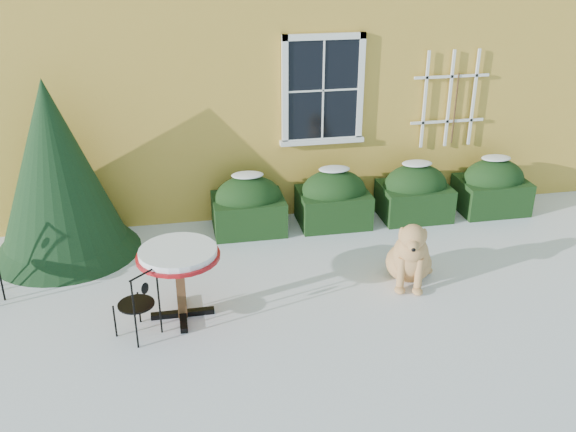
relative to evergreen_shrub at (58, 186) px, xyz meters
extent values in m
plane|color=white|center=(2.90, -2.35, -0.98)|extent=(80.00, 80.00, 0.00)
cube|color=black|center=(3.80, 0.61, 0.99)|extent=(1.05, 0.03, 1.45)
cube|color=white|center=(3.80, 0.60, 1.76)|extent=(1.23, 0.06, 0.09)
cube|color=white|center=(3.80, 0.60, 0.22)|extent=(1.23, 0.06, 0.09)
cube|color=white|center=(3.23, 0.60, 0.99)|extent=(0.09, 0.06, 1.63)
cube|color=white|center=(4.37, 0.60, 0.99)|extent=(0.09, 0.06, 1.63)
cube|color=white|center=(3.80, 0.59, 0.99)|extent=(0.02, 0.02, 1.45)
cube|color=white|center=(3.80, 0.59, 0.99)|extent=(1.05, 0.02, 0.02)
cube|color=white|center=(3.80, 0.60, 0.22)|extent=(1.29, 0.14, 0.07)
cube|color=white|center=(5.40, 0.59, 0.77)|extent=(0.04, 0.03, 1.50)
cube|color=white|center=(5.80, 0.59, 0.77)|extent=(0.04, 0.03, 1.50)
cube|color=white|center=(6.20, 0.59, 0.77)|extent=(0.04, 0.03, 1.50)
cube|color=white|center=(5.80, 0.59, 0.42)|extent=(1.20, 0.03, 0.04)
cube|color=white|center=(5.80, 0.59, 1.12)|extent=(1.20, 0.03, 0.04)
cylinder|color=#472D19|center=(5.90, 0.57, 0.62)|extent=(0.02, 0.02, 1.10)
cube|color=black|center=(2.60, 0.20, -0.72)|extent=(1.05, 0.80, 0.52)
ellipsoid|color=black|center=(2.60, 0.20, -0.46)|extent=(1.00, 0.72, 0.67)
ellipsoid|color=white|center=(2.60, 0.20, -0.10)|extent=(0.47, 0.32, 0.06)
cube|color=black|center=(3.90, 0.20, -0.72)|extent=(1.05, 0.80, 0.52)
ellipsoid|color=black|center=(3.90, 0.20, -0.46)|extent=(1.00, 0.72, 0.67)
ellipsoid|color=white|center=(3.90, 0.20, -0.10)|extent=(0.47, 0.32, 0.06)
cube|color=black|center=(5.20, 0.20, -0.72)|extent=(1.05, 0.80, 0.52)
ellipsoid|color=black|center=(5.20, 0.20, -0.46)|extent=(1.00, 0.72, 0.67)
ellipsoid|color=white|center=(5.20, 0.20, -0.10)|extent=(0.47, 0.32, 0.06)
cube|color=black|center=(6.50, 0.20, -0.72)|extent=(1.05, 0.80, 0.52)
ellipsoid|color=black|center=(6.50, 0.20, -0.46)|extent=(1.00, 0.72, 0.67)
ellipsoid|color=white|center=(6.50, 0.20, -0.10)|extent=(0.47, 0.32, 0.06)
cone|color=black|center=(0.00, 0.00, -0.40)|extent=(2.02, 2.02, 1.17)
cone|color=black|center=(0.00, 0.00, 0.24)|extent=(1.81, 1.81, 2.45)
cube|color=black|center=(1.52, -1.96, -0.95)|extent=(0.74, 0.08, 0.06)
cube|color=black|center=(1.52, -1.96, -0.95)|extent=(0.08, 0.74, 0.06)
cube|color=brown|center=(1.52, -1.96, -0.59)|extent=(0.11, 0.11, 0.79)
cylinder|color=#A00D12|center=(1.52, -1.96, -0.19)|extent=(0.95, 0.95, 0.04)
cylinder|color=white|center=(1.52, -1.96, -0.14)|extent=(0.88, 0.88, 0.07)
cylinder|color=black|center=(1.03, -1.99, -0.79)|extent=(0.02, 0.02, 0.40)
cylinder|color=black|center=(0.77, -2.24, -0.79)|extent=(0.02, 0.02, 0.40)
cylinder|color=black|center=(1.27, -2.25, -0.79)|extent=(0.02, 0.02, 0.40)
cylinder|color=black|center=(1.01, -2.49, -0.79)|extent=(0.02, 0.02, 0.40)
cylinder|color=black|center=(1.02, -2.24, -0.59)|extent=(0.41, 0.41, 0.02)
cylinder|color=black|center=(1.27, -2.25, -0.37)|extent=(0.02, 0.02, 0.44)
cylinder|color=black|center=(1.01, -2.49, -0.37)|extent=(0.02, 0.02, 0.44)
cylinder|color=black|center=(1.14, -2.37, -0.15)|extent=(0.30, 0.28, 0.02)
ellipsoid|color=black|center=(1.14, -2.37, -0.32)|extent=(0.10, 0.09, 0.14)
cylinder|color=black|center=(-0.61, -1.20, -0.76)|extent=(0.02, 0.02, 0.46)
ellipsoid|color=tan|center=(4.44, -1.59, -0.77)|extent=(0.77, 0.80, 0.48)
ellipsoid|color=tan|center=(4.37, -1.80, -0.55)|extent=(0.56, 0.53, 0.59)
sphere|color=tan|center=(4.35, -1.86, -0.42)|extent=(0.37, 0.37, 0.37)
cylinder|color=tan|center=(4.22, -1.91, -0.75)|extent=(0.10, 0.10, 0.48)
cylinder|color=tan|center=(4.42, -1.98, -0.75)|extent=(0.10, 0.10, 0.48)
ellipsoid|color=tan|center=(4.20, -1.96, -0.94)|extent=(0.13, 0.17, 0.08)
ellipsoid|color=tan|center=(4.41, -2.03, -0.94)|extent=(0.13, 0.17, 0.08)
cylinder|color=tan|center=(4.35, -1.87, -0.36)|extent=(0.29, 0.32, 0.26)
sphere|color=tan|center=(4.33, -1.92, -0.23)|extent=(0.31, 0.31, 0.31)
ellipsoid|color=tan|center=(4.28, -2.05, -0.27)|extent=(0.22, 0.28, 0.14)
sphere|color=black|center=(4.25, -2.16, -0.28)|extent=(0.05, 0.05, 0.05)
ellipsoid|color=tan|center=(4.21, -1.84, -0.23)|extent=(0.11, 0.12, 0.20)
ellipsoid|color=tan|center=(4.47, -1.92, -0.23)|extent=(0.11, 0.12, 0.20)
cylinder|color=tan|center=(4.70, -1.43, -0.92)|extent=(0.16, 0.39, 0.09)
camera|label=1|loc=(1.53, -8.45, 3.23)|focal=40.00mm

